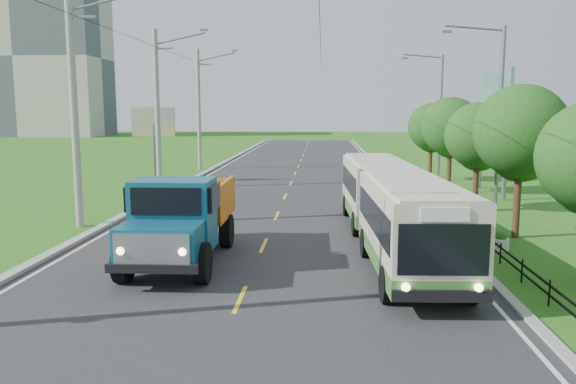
# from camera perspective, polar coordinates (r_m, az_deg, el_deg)

# --- Properties ---
(ground) EXTENTS (240.00, 240.00, 0.00)m
(ground) POSITION_cam_1_polar(r_m,az_deg,el_deg) (15.24, -4.89, -10.85)
(ground) COLOR #266918
(ground) RESTS_ON ground
(road) EXTENTS (14.00, 120.00, 0.02)m
(road) POSITION_cam_1_polar(r_m,az_deg,el_deg) (34.67, -0.08, 0.03)
(road) COLOR #28282B
(road) RESTS_ON ground
(curb_left) EXTENTS (0.40, 120.00, 0.15)m
(curb_left) POSITION_cam_1_polar(r_m,az_deg,el_deg) (35.83, -11.65, 0.24)
(curb_left) COLOR #9E9E99
(curb_left) RESTS_ON ground
(curb_right) EXTENTS (0.30, 120.00, 0.10)m
(curb_right) POSITION_cam_1_polar(r_m,az_deg,el_deg) (34.95, 11.70, -0.01)
(curb_right) COLOR #9E9E99
(curb_right) RESTS_ON ground
(edge_line_left) EXTENTS (0.12, 120.00, 0.00)m
(edge_line_left) POSITION_cam_1_polar(r_m,az_deg,el_deg) (35.70, -10.79, 0.15)
(edge_line_left) COLOR silver
(edge_line_left) RESTS_ON road
(edge_line_right) EXTENTS (0.12, 120.00, 0.00)m
(edge_line_right) POSITION_cam_1_polar(r_m,az_deg,el_deg) (34.89, 10.89, -0.04)
(edge_line_right) COLOR silver
(edge_line_right) RESTS_ON road
(centre_dash) EXTENTS (0.12, 2.20, 0.00)m
(centre_dash) POSITION_cam_1_polar(r_m,az_deg,el_deg) (15.24, -4.89, -10.77)
(centre_dash) COLOR yellow
(centre_dash) RESTS_ON road
(railing_right) EXTENTS (0.04, 40.00, 0.60)m
(railing_right) POSITION_cam_1_polar(r_m,az_deg,el_deg) (29.22, 15.02, -1.23)
(railing_right) COLOR black
(railing_right) RESTS_ON ground
(pole_near) EXTENTS (3.51, 0.32, 10.00)m
(pole_near) POSITION_cam_1_polar(r_m,az_deg,el_deg) (25.47, -20.83, 7.99)
(pole_near) COLOR gray
(pole_near) RESTS_ON ground
(pole_mid) EXTENTS (3.51, 0.32, 10.00)m
(pole_mid) POSITION_cam_1_polar(r_m,az_deg,el_deg) (36.75, -13.08, 8.24)
(pole_mid) COLOR gray
(pole_mid) RESTS_ON ground
(pole_far) EXTENTS (3.51, 0.32, 10.00)m
(pole_far) POSITION_cam_1_polar(r_m,az_deg,el_deg) (48.38, -9.01, 8.32)
(pole_far) COLOR gray
(pole_far) RESTS_ON ground
(tree_third) EXTENTS (3.60, 3.62, 6.00)m
(tree_third) POSITION_cam_1_polar(r_m,az_deg,el_deg) (23.69, 22.59, 5.23)
(tree_third) COLOR #382314
(tree_third) RESTS_ON ground
(tree_fourth) EXTENTS (3.24, 3.31, 5.40)m
(tree_fourth) POSITION_cam_1_polar(r_m,az_deg,el_deg) (29.44, 18.76, 5.12)
(tree_fourth) COLOR #382314
(tree_fourth) RESTS_ON ground
(tree_fifth) EXTENTS (3.48, 3.52, 5.80)m
(tree_fifth) POSITION_cam_1_polar(r_m,az_deg,el_deg) (35.25, 16.23, 6.12)
(tree_fifth) COLOR #382314
(tree_fifth) RESTS_ON ground
(tree_back) EXTENTS (3.30, 3.36, 5.50)m
(tree_back) POSITION_cam_1_polar(r_m,az_deg,el_deg) (41.13, 14.40, 6.17)
(tree_back) COLOR #382314
(tree_back) RESTS_ON ground
(streetlight_mid) EXTENTS (3.02, 0.20, 9.07)m
(streetlight_mid) POSITION_cam_1_polar(r_m,az_deg,el_deg) (29.49, 20.44, 7.61)
(streetlight_mid) COLOR slate
(streetlight_mid) RESTS_ON ground
(streetlight_far) EXTENTS (3.02, 0.20, 9.07)m
(streetlight_far) POSITION_cam_1_polar(r_m,az_deg,el_deg) (43.09, 15.03, 7.90)
(streetlight_far) COLOR slate
(streetlight_far) RESTS_ON ground
(planter_near) EXTENTS (0.64, 0.64, 0.67)m
(planter_near) POSITION_cam_1_polar(r_m,az_deg,el_deg) (21.76, 20.74, -4.74)
(planter_near) COLOR silver
(planter_near) RESTS_ON ground
(planter_mid) EXTENTS (0.64, 0.64, 0.67)m
(planter_mid) POSITION_cam_1_polar(r_m,az_deg,el_deg) (29.35, 16.16, -1.26)
(planter_mid) COLOR silver
(planter_mid) RESTS_ON ground
(planter_far) EXTENTS (0.64, 0.64, 0.67)m
(planter_far) POSITION_cam_1_polar(r_m,az_deg,el_deg) (37.11, 13.49, 0.78)
(planter_far) COLOR silver
(planter_far) RESTS_ON ground
(billboard_left) EXTENTS (3.00, 0.20, 5.20)m
(billboard_left) POSITION_cam_1_polar(r_m,az_deg,el_deg) (39.99, -13.51, 6.46)
(billboard_left) COLOR slate
(billboard_left) RESTS_ON ground
(billboard_right) EXTENTS (0.24, 6.00, 7.30)m
(billboard_right) POSITION_cam_1_polar(r_m,az_deg,el_deg) (35.71, 20.25, 8.36)
(billboard_right) COLOR slate
(billboard_right) RESTS_ON ground
(apartment_near) EXTENTS (28.00, 14.00, 30.00)m
(apartment_near) POSITION_cam_1_polar(r_m,az_deg,el_deg) (123.69, -24.61, 12.20)
(apartment_near) COLOR #B7B2A3
(apartment_near) RESTS_ON ground
(bus) EXTENTS (3.02, 14.83, 2.85)m
(bus) POSITION_cam_1_polar(r_m,az_deg,el_deg) (20.69, 10.47, -0.97)
(bus) COLOR #3C7A30
(bus) RESTS_ON ground
(dump_truck) EXTENTS (2.76, 6.88, 2.88)m
(dump_truck) POSITION_cam_1_polar(r_m,az_deg,el_deg) (18.81, -10.79, -2.15)
(dump_truck) COLOR #12526E
(dump_truck) RESTS_ON ground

